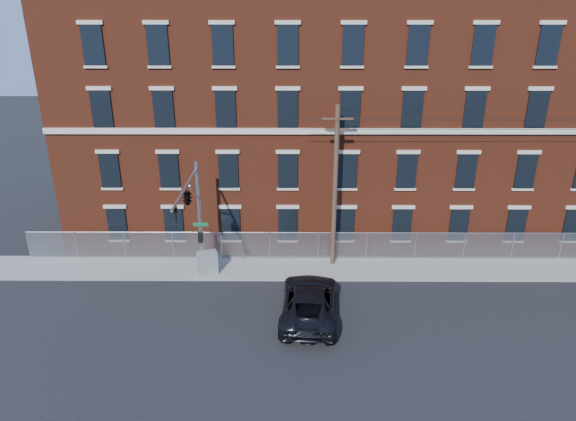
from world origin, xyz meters
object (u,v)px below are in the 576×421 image
at_px(traffic_signal_mast, 191,205).
at_px(utility_pole_near, 335,185).
at_px(utility_cabinet, 208,263).
at_px(pickup_truck, 309,301).

relative_size(traffic_signal_mast, utility_pole_near, 0.70).
relative_size(traffic_signal_mast, utility_cabinet, 4.81).
height_order(traffic_signal_mast, utility_cabinet, traffic_signal_mast).
relative_size(utility_pole_near, pickup_truck, 1.62).
bearing_deg(traffic_signal_mast, utility_pole_near, 23.14).
bearing_deg(utility_cabinet, utility_pole_near, -11.18).
distance_m(traffic_signal_mast, utility_cabinet, 4.98).
relative_size(utility_pole_near, utility_cabinet, 6.88).
bearing_deg(utility_pole_near, pickup_truck, -106.21).
xyz_separation_m(traffic_signal_mast, utility_cabinet, (0.33, 2.02, -4.54)).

